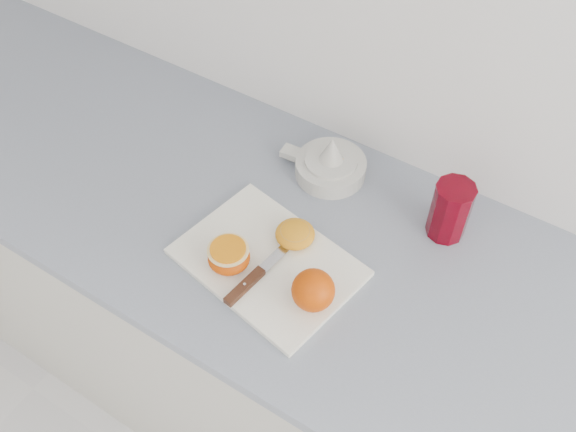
{
  "coord_description": "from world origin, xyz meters",
  "views": [
    {
      "loc": [
        0.25,
        1.03,
        1.89
      ],
      "look_at": [
        -0.16,
        1.68,
        0.96
      ],
      "focal_mm": 40.0,
      "sensor_mm": 36.0,
      "label": 1
    }
  ],
  "objects": [
    {
      "name": "squeezed_shell",
      "position": [
        -0.15,
        1.68,
        0.92
      ],
      "size": [
        0.08,
        0.08,
        0.03
      ],
      "color": "orange",
      "rests_on": "cutting_board"
    },
    {
      "name": "red_tumbler",
      "position": [
        0.09,
        1.87,
        0.95
      ],
      "size": [
        0.08,
        0.08,
        0.13
      ],
      "color": "#5B000C",
      "rests_on": "counter"
    },
    {
      "name": "paring_knife",
      "position": [
        -0.16,
        1.56,
        0.91
      ],
      "size": [
        0.05,
        0.22,
        0.01
      ],
      "color": "#452211",
      "rests_on": "cutting_board"
    },
    {
      "name": "whole_orange",
      "position": [
        -0.04,
        1.58,
        0.94
      ],
      "size": [
        0.08,
        0.08,
        0.08
      ],
      "color": "#D24303",
      "rests_on": "cutting_board"
    },
    {
      "name": "cutting_board",
      "position": [
        -0.16,
        1.61,
        0.9
      ],
      "size": [
        0.37,
        0.29,
        0.01
      ],
      "primitive_type": "cube",
      "rotation": [
        0.0,
        0.0,
        -0.18
      ],
      "color": "white",
      "rests_on": "counter"
    },
    {
      "name": "counter",
      "position": [
        -0.12,
        1.7,
        0.45
      ],
      "size": [
        2.39,
        0.64,
        0.89
      ],
      "color": "beige",
      "rests_on": "ground"
    },
    {
      "name": "half_orange",
      "position": [
        -0.22,
        1.57,
        0.93
      ],
      "size": [
        0.08,
        0.08,
        0.05
      ],
      "color": "#D24303",
      "rests_on": "cutting_board"
    },
    {
      "name": "citrus_juicer",
      "position": [
        -0.18,
        1.88,
        0.92
      ],
      "size": [
        0.19,
        0.15,
        0.1
      ],
      "color": "silver",
      "rests_on": "counter"
    }
  ]
}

